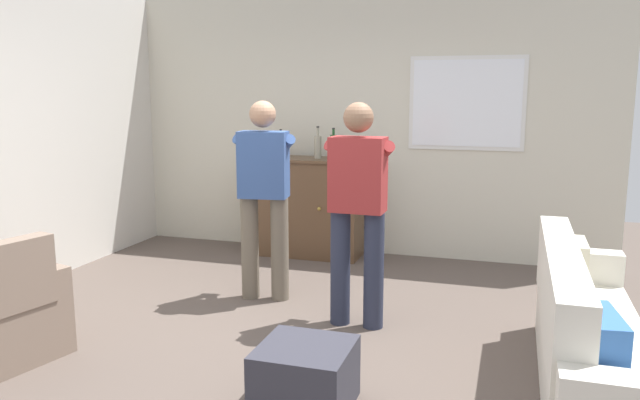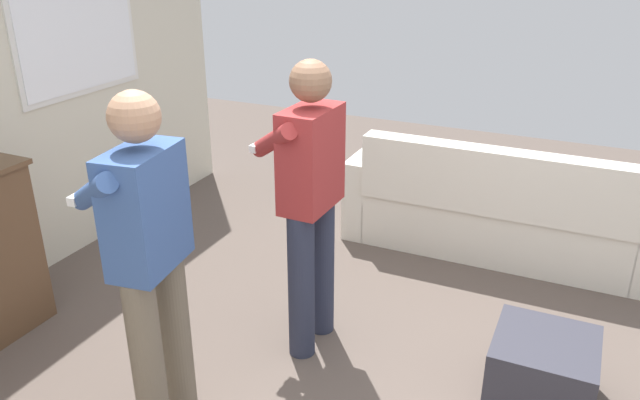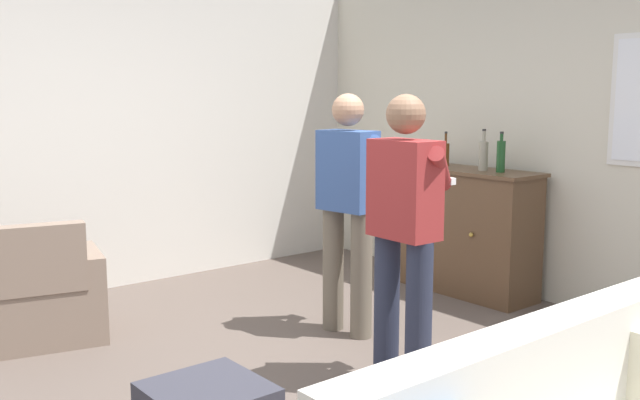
# 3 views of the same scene
# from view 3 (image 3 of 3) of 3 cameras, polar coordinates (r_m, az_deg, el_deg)

# --- Properties ---
(ground) EXTENTS (10.40, 10.40, 0.00)m
(ground) POSITION_cam_3_polar(r_m,az_deg,el_deg) (4.34, -2.50, -14.28)
(ground) COLOR brown
(wall_back_with_window) EXTENTS (5.20, 0.15, 2.80)m
(wall_back_with_window) POSITION_cam_3_polar(r_m,az_deg,el_deg) (5.96, 18.63, 5.49)
(wall_back_with_window) COLOR beige
(wall_back_with_window) RESTS_ON ground
(wall_side_left) EXTENTS (0.12, 5.20, 2.80)m
(wall_side_left) POSITION_cam_3_polar(r_m,az_deg,el_deg) (6.34, -17.18, 5.66)
(wall_side_left) COLOR silver
(wall_side_left) RESTS_ON ground
(armchair) EXTENTS (0.83, 1.01, 0.85)m
(armchair) POSITION_cam_3_polar(r_m,az_deg,el_deg) (5.24, -21.88, -7.50)
(armchair) COLOR #7F6B5B
(armchair) RESTS_ON ground
(sideboard_cabinet) EXTENTS (1.27, 0.49, 1.05)m
(sideboard_cabinet) POSITION_cam_3_polar(r_m,az_deg,el_deg) (6.14, 11.58, -2.42)
(sideboard_cabinet) COLOR brown
(sideboard_cabinet) RESTS_ON ground
(bottle_wine_green) EXTENTS (0.08, 0.08, 0.34)m
(bottle_wine_green) POSITION_cam_3_polar(r_m,az_deg,el_deg) (5.94, 12.94, 3.53)
(bottle_wine_green) COLOR gray
(bottle_wine_green) RESTS_ON sideboard_cabinet
(bottle_liquor_amber) EXTENTS (0.07, 0.07, 0.30)m
(bottle_liquor_amber) POSITION_cam_3_polar(r_m,az_deg,el_deg) (6.24, 10.00, 3.66)
(bottle_liquor_amber) COLOR #593314
(bottle_liquor_amber) RESTS_ON sideboard_cabinet
(bottle_spirits_clear) EXTENTS (0.07, 0.07, 0.32)m
(bottle_spirits_clear) POSITION_cam_3_polar(r_m,az_deg,el_deg) (5.85, 14.27, 3.46)
(bottle_spirits_clear) COLOR #1E4C23
(bottle_spirits_clear) RESTS_ON sideboard_cabinet
(person_standing_left) EXTENTS (0.55, 0.50, 1.68)m
(person_standing_left) POSITION_cam_3_polar(r_m,az_deg,el_deg) (4.93, 2.30, -0.15)
(person_standing_left) COLOR #6B6051
(person_standing_left) RESTS_ON ground
(person_standing_right) EXTENTS (0.56, 0.48, 1.68)m
(person_standing_right) POSITION_cam_3_polar(r_m,az_deg,el_deg) (4.04, 6.84, -2.18)
(person_standing_right) COLOR #282D42
(person_standing_right) RESTS_ON ground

